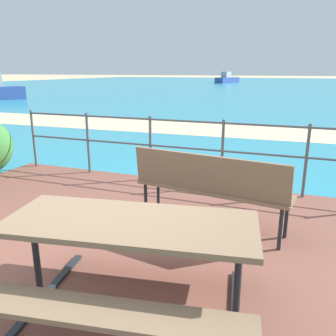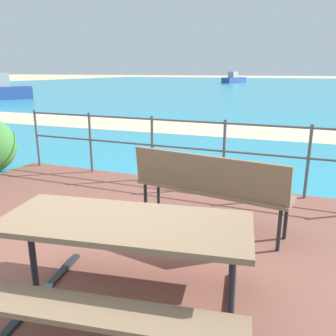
# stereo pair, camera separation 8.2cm
# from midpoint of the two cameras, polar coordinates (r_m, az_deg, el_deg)

# --- Properties ---
(ground_plane) EXTENTS (240.00, 240.00, 0.00)m
(ground_plane) POSITION_cam_midpoint_polar(r_m,az_deg,el_deg) (3.53, -10.96, -15.33)
(ground_plane) COLOR tan
(patio_paving) EXTENTS (6.40, 5.20, 0.06)m
(patio_paving) POSITION_cam_midpoint_polar(r_m,az_deg,el_deg) (3.51, -10.99, -14.91)
(patio_paving) COLOR brown
(patio_paving) RESTS_ON ground
(sea_water) EXTENTS (90.00, 90.00, 0.01)m
(sea_water) POSITION_cam_midpoint_polar(r_m,az_deg,el_deg) (42.61, 18.88, 12.58)
(sea_water) COLOR teal
(sea_water) RESTS_ON ground
(beach_strip) EXTENTS (54.05, 4.17, 0.01)m
(beach_strip) POSITION_cam_midpoint_polar(r_m,az_deg,el_deg) (10.97, 11.79, 6.04)
(beach_strip) COLOR beige
(beach_strip) RESTS_ON ground
(picnic_table) EXTENTS (1.93, 1.61, 0.76)m
(picnic_table) POSITION_cam_midpoint_polar(r_m,az_deg,el_deg) (2.50, -7.13, -12.45)
(picnic_table) COLOR #7A6047
(picnic_table) RESTS_ON patio_paving
(park_bench) EXTENTS (1.79, 0.67, 0.90)m
(park_bench) POSITION_cam_midpoint_polar(r_m,az_deg,el_deg) (3.80, 6.30, -2.54)
(park_bench) COLOR #7A6047
(park_bench) RESTS_ON patio_paving
(railing_fence) EXTENTS (5.94, 0.04, 1.05)m
(railing_fence) POSITION_cam_midpoint_polar(r_m,az_deg,el_deg) (5.39, 2.41, 4.12)
(railing_fence) COLOR #4C5156
(railing_fence) RESTS_ON patio_paving
(boat_near) EXTENTS (2.78, 5.48, 1.59)m
(boat_near) POSITION_cam_midpoint_polar(r_m,az_deg,el_deg) (52.76, 9.72, 14.21)
(boat_near) COLOR #2D478C
(boat_near) RESTS_ON sea_water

